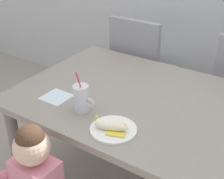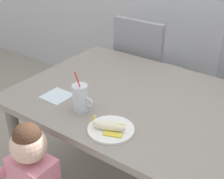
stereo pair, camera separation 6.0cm
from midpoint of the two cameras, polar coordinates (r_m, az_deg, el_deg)
dining_table at (r=1.83m, az=6.47°, el=-3.96°), size 1.46×1.02×0.71m
dining_chair_left at (r=2.58m, az=6.54°, el=4.15°), size 0.44×0.44×0.96m
toddler_standing at (r=1.59m, az=-13.07°, el=-15.49°), size 0.33×0.24×0.84m
milk_cup at (r=1.65m, az=-4.72°, el=-1.83°), size 0.13×0.09×0.25m
snack_plate at (r=1.52m, az=0.94°, el=-7.35°), size 0.23×0.23×0.01m
peeled_banana at (r=1.50m, az=0.63°, el=-6.82°), size 0.18×0.13×0.07m
paper_napkin at (r=1.82m, az=-9.13°, el=-1.19°), size 0.15×0.15×0.00m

